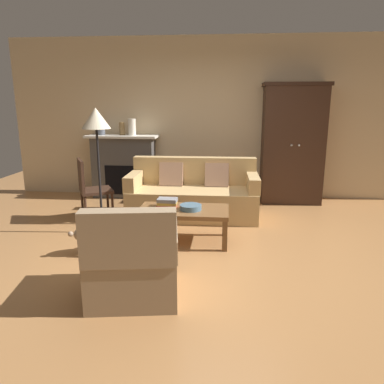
# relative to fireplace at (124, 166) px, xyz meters

# --- Properties ---
(ground_plane) EXTENTS (9.60, 9.60, 0.00)m
(ground_plane) POSITION_rel_fireplace_xyz_m (1.55, -2.30, -0.57)
(ground_plane) COLOR #B27A47
(back_wall) EXTENTS (7.20, 0.10, 2.80)m
(back_wall) POSITION_rel_fireplace_xyz_m (1.55, 0.25, 0.83)
(back_wall) COLOR beige
(back_wall) RESTS_ON ground
(fireplace) EXTENTS (1.26, 0.48, 1.12)m
(fireplace) POSITION_rel_fireplace_xyz_m (0.00, 0.00, 0.00)
(fireplace) COLOR #4C4947
(fireplace) RESTS_ON ground
(armoire) EXTENTS (1.06, 0.57, 2.00)m
(armoire) POSITION_rel_fireplace_xyz_m (2.95, -0.08, 0.44)
(armoire) COLOR #382319
(armoire) RESTS_ON ground
(couch) EXTENTS (1.93, 0.87, 0.86)m
(couch) POSITION_rel_fireplace_xyz_m (1.36, -1.07, -0.25)
(couch) COLOR tan
(couch) RESTS_ON ground
(coffee_table) EXTENTS (1.10, 0.60, 0.42)m
(coffee_table) POSITION_rel_fireplace_xyz_m (1.33, -2.15, -0.20)
(coffee_table) COLOR brown
(coffee_table) RESTS_ON ground
(fruit_bowl) EXTENTS (0.27, 0.27, 0.06)m
(fruit_bowl) POSITION_rel_fireplace_xyz_m (1.42, -2.17, -0.12)
(fruit_bowl) COLOR slate
(fruit_bowl) RESTS_ON coffee_table
(book_stack) EXTENTS (0.25, 0.18, 0.11)m
(book_stack) POSITION_rel_fireplace_xyz_m (1.12, -2.07, -0.09)
(book_stack) COLOR #B73833
(book_stack) RESTS_ON coffee_table
(mantel_vase_slate) EXTENTS (0.14, 0.14, 0.20)m
(mantel_vase_slate) POSITION_rel_fireplace_xyz_m (-0.38, -0.02, 0.65)
(mantel_vase_slate) COLOR #565B66
(mantel_vase_slate) RESTS_ON fireplace
(mantel_vase_bronze) EXTENTS (0.10, 0.10, 0.23)m
(mantel_vase_bronze) POSITION_rel_fireplace_xyz_m (0.00, -0.02, 0.67)
(mantel_vase_bronze) COLOR olive
(mantel_vase_bronze) RESTS_ON fireplace
(mantel_vase_cream) EXTENTS (0.14, 0.14, 0.29)m
(mantel_vase_cream) POSITION_rel_fireplace_xyz_m (0.18, -0.02, 0.69)
(mantel_vase_cream) COLOR beige
(mantel_vase_cream) RESTS_ON fireplace
(armchair_near_left) EXTENTS (0.87, 0.87, 0.88)m
(armchair_near_left) POSITION_rel_fireplace_xyz_m (1.05, -3.52, -0.25)
(armchair_near_left) COLOR #997F60
(armchair_near_left) RESTS_ON ground
(side_chair_wooden) EXTENTS (0.60, 0.60, 0.90)m
(side_chair_wooden) POSITION_rel_fireplace_xyz_m (-0.13, -1.39, -0.06)
(side_chair_wooden) COLOR #382319
(side_chair_wooden) RESTS_ON ground
(floor_lamp) EXTENTS (0.36, 0.36, 1.63)m
(floor_lamp) POSITION_rel_fireplace_xyz_m (0.22, -1.93, 0.84)
(floor_lamp) COLOR black
(floor_lamp) RESTS_ON ground
(dog) EXTENTS (0.51, 0.38, 0.39)m
(dog) POSITION_rel_fireplace_xyz_m (0.36, -2.60, -0.32)
(dog) COLOR gray
(dog) RESTS_ON ground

